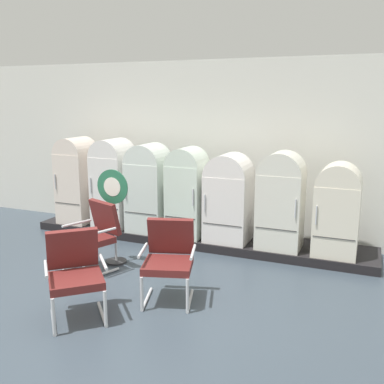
{
  "coord_description": "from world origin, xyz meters",
  "views": [
    {
      "loc": [
        2.8,
        -3.83,
        2.49
      ],
      "look_at": [
        0.06,
        2.75,
        0.95
      ],
      "focal_mm": 41.1,
      "sensor_mm": 36.0,
      "label": 1
    }
  ],
  "objects_px": {
    "refrigerator_0": "(77,177)",
    "armchair_right": "(169,256)",
    "refrigerator_5": "(281,198)",
    "sign_stand": "(114,215)",
    "refrigerator_1": "(113,180)",
    "refrigerator_2": "(149,185)",
    "armchair_left": "(95,232)",
    "refrigerator_6": "(337,207)",
    "refrigerator_3": "(187,189)",
    "armchair_center": "(75,270)",
    "refrigerator_4": "(229,196)"
  },
  "relations": [
    {
      "from": "refrigerator_1",
      "to": "refrigerator_5",
      "type": "height_order",
      "value": "refrigerator_1"
    },
    {
      "from": "refrigerator_3",
      "to": "armchair_center",
      "type": "relative_size",
      "value": 1.53
    },
    {
      "from": "refrigerator_4",
      "to": "armchair_center",
      "type": "relative_size",
      "value": 1.45
    },
    {
      "from": "refrigerator_0",
      "to": "refrigerator_3",
      "type": "distance_m",
      "value": 2.29
    },
    {
      "from": "refrigerator_1",
      "to": "refrigerator_2",
      "type": "distance_m",
      "value": 0.74
    },
    {
      "from": "refrigerator_1",
      "to": "armchair_right",
      "type": "distance_m",
      "value": 3.02
    },
    {
      "from": "refrigerator_1",
      "to": "refrigerator_2",
      "type": "xyz_separation_m",
      "value": [
        0.74,
        -0.02,
        -0.03
      ]
    },
    {
      "from": "armchair_right",
      "to": "armchair_center",
      "type": "height_order",
      "value": "same"
    },
    {
      "from": "refrigerator_3",
      "to": "refrigerator_5",
      "type": "distance_m",
      "value": 1.6
    },
    {
      "from": "armchair_left",
      "to": "armchair_right",
      "type": "relative_size",
      "value": 1.0
    },
    {
      "from": "armchair_right",
      "to": "armchair_left",
      "type": "bearing_deg",
      "value": 162.03
    },
    {
      "from": "refrigerator_6",
      "to": "armchair_center",
      "type": "distance_m",
      "value": 3.92
    },
    {
      "from": "sign_stand",
      "to": "refrigerator_4",
      "type": "bearing_deg",
      "value": 43.23
    },
    {
      "from": "armchair_left",
      "to": "sign_stand",
      "type": "bearing_deg",
      "value": 67.62
    },
    {
      "from": "armchair_left",
      "to": "armchair_center",
      "type": "xyz_separation_m",
      "value": [
        0.63,
        -1.29,
        0.0
      ]
    },
    {
      "from": "refrigerator_1",
      "to": "armchair_left",
      "type": "distance_m",
      "value": 1.84
    },
    {
      "from": "armchair_left",
      "to": "refrigerator_2",
      "type": "bearing_deg",
      "value": 88.94
    },
    {
      "from": "refrigerator_0",
      "to": "armchair_right",
      "type": "distance_m",
      "value": 3.63
    },
    {
      "from": "refrigerator_0",
      "to": "armchair_right",
      "type": "xyz_separation_m",
      "value": [
        2.93,
        -2.09,
        -0.44
      ]
    },
    {
      "from": "refrigerator_5",
      "to": "armchair_left",
      "type": "relative_size",
      "value": 1.53
    },
    {
      "from": "refrigerator_0",
      "to": "refrigerator_5",
      "type": "relative_size",
      "value": 1.05
    },
    {
      "from": "armchair_center",
      "to": "sign_stand",
      "type": "height_order",
      "value": "sign_stand"
    },
    {
      "from": "armchair_center",
      "to": "sign_stand",
      "type": "relative_size",
      "value": 0.69
    },
    {
      "from": "refrigerator_1",
      "to": "armchair_left",
      "type": "height_order",
      "value": "refrigerator_1"
    },
    {
      "from": "refrigerator_5",
      "to": "sign_stand",
      "type": "relative_size",
      "value": 1.06
    },
    {
      "from": "refrigerator_5",
      "to": "refrigerator_0",
      "type": "bearing_deg",
      "value": 179.52
    },
    {
      "from": "refrigerator_2",
      "to": "refrigerator_6",
      "type": "height_order",
      "value": "refrigerator_2"
    },
    {
      "from": "refrigerator_0",
      "to": "refrigerator_4",
      "type": "relative_size",
      "value": 1.11
    },
    {
      "from": "refrigerator_0",
      "to": "refrigerator_3",
      "type": "xyz_separation_m",
      "value": [
        2.29,
        -0.02,
        -0.05
      ]
    },
    {
      "from": "refrigerator_5",
      "to": "armchair_left",
      "type": "xyz_separation_m",
      "value": [
        -2.38,
        -1.59,
        -0.39
      ]
    },
    {
      "from": "sign_stand",
      "to": "armchair_left",
      "type": "bearing_deg",
      "value": -112.38
    },
    {
      "from": "refrigerator_0",
      "to": "refrigerator_2",
      "type": "distance_m",
      "value": 1.54
    },
    {
      "from": "refrigerator_1",
      "to": "refrigerator_3",
      "type": "xyz_separation_m",
      "value": [
        1.49,
        -0.04,
        -0.05
      ]
    },
    {
      "from": "refrigerator_0",
      "to": "armchair_right",
      "type": "bearing_deg",
      "value": -35.43
    },
    {
      "from": "refrigerator_1",
      "to": "sign_stand",
      "type": "distance_m",
      "value": 1.58
    },
    {
      "from": "refrigerator_1",
      "to": "refrigerator_3",
      "type": "distance_m",
      "value": 1.49
    },
    {
      "from": "refrigerator_2",
      "to": "refrigerator_0",
      "type": "bearing_deg",
      "value": 179.75
    },
    {
      "from": "refrigerator_3",
      "to": "refrigerator_4",
      "type": "distance_m",
      "value": 0.74
    },
    {
      "from": "sign_stand",
      "to": "armchair_center",
      "type": "bearing_deg",
      "value": -72.87
    },
    {
      "from": "refrigerator_4",
      "to": "armchair_center",
      "type": "bearing_deg",
      "value": -106.92
    },
    {
      "from": "refrigerator_6",
      "to": "refrigerator_4",
      "type": "bearing_deg",
      "value": 179.8
    },
    {
      "from": "refrigerator_5",
      "to": "refrigerator_6",
      "type": "bearing_deg",
      "value": 1.58
    },
    {
      "from": "armchair_center",
      "to": "refrigerator_5",
      "type": "bearing_deg",
      "value": 58.76
    },
    {
      "from": "refrigerator_1",
      "to": "refrigerator_5",
      "type": "bearing_deg",
      "value": -0.86
    },
    {
      "from": "refrigerator_0",
      "to": "armchair_center",
      "type": "distance_m",
      "value": 3.65
    },
    {
      "from": "refrigerator_4",
      "to": "armchair_right",
      "type": "bearing_deg",
      "value": -92.67
    },
    {
      "from": "refrigerator_2",
      "to": "refrigerator_5",
      "type": "distance_m",
      "value": 2.35
    },
    {
      "from": "refrigerator_6",
      "to": "armchair_left",
      "type": "relative_size",
      "value": 1.4
    },
    {
      "from": "refrigerator_2",
      "to": "refrigerator_6",
      "type": "relative_size",
      "value": 1.11
    },
    {
      "from": "refrigerator_6",
      "to": "armchair_right",
      "type": "height_order",
      "value": "refrigerator_6"
    }
  ]
}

